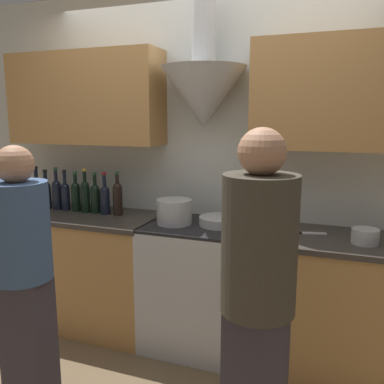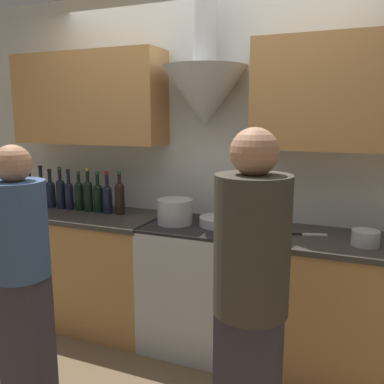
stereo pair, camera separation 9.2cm
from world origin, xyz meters
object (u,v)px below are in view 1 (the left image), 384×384
(wine_bottle_1, at_px, (37,191))
(person_foreground_right, at_px, (258,291))
(mixing_bowl, at_px, (220,221))
(wine_bottle_9, at_px, (118,197))
(wine_bottle_7, at_px, (95,197))
(wine_bottle_8, at_px, (105,198))
(wine_bottle_0, at_px, (25,192))
(orange_fruit, at_px, (271,228))
(wine_bottle_4, at_px, (65,195))
(wine_bottle_2, at_px, (46,193))
(person_foreground_left, at_px, (23,277))
(stock_pot, at_px, (174,212))
(wine_bottle_5, at_px, (76,195))
(saucepan, at_px, (365,236))
(stove_range, at_px, (197,285))
(wine_bottle_3, at_px, (57,193))
(wine_bottle_6, at_px, (85,195))

(wine_bottle_1, height_order, person_foreground_right, person_foreground_right)
(mixing_bowl, distance_m, person_foreground_right, 1.05)
(wine_bottle_9, bearing_deg, wine_bottle_7, 179.43)
(wine_bottle_8, distance_m, person_foreground_right, 1.70)
(wine_bottle_8, xyz_separation_m, person_foreground_right, (1.39, -0.96, -0.15))
(wine_bottle_0, relative_size, orange_fruit, 3.79)
(orange_fruit, xyz_separation_m, person_foreground_right, (0.09, -0.83, -0.07))
(wine_bottle_4, relative_size, mixing_bowl, 1.13)
(wine_bottle_2, bearing_deg, person_foreground_left, -55.33)
(wine_bottle_7, distance_m, wine_bottle_9, 0.20)
(wine_bottle_2, bearing_deg, stock_pot, -4.46)
(wine_bottle_4, bearing_deg, stock_pot, -5.13)
(wine_bottle_8, bearing_deg, orange_fruit, -5.88)
(wine_bottle_5, xyz_separation_m, saucepan, (2.14, -0.12, -0.09))
(wine_bottle_2, bearing_deg, orange_fruit, -4.39)
(saucepan, bearing_deg, orange_fruit, -178.21)
(stove_range, relative_size, wine_bottle_4, 2.77)
(wine_bottle_9, bearing_deg, wine_bottle_1, 179.59)
(wine_bottle_2, relative_size, wine_bottle_7, 0.99)
(person_foreground_right, bearing_deg, stove_range, 123.94)
(wine_bottle_3, height_order, stock_pot, wine_bottle_3)
(orange_fruit, bearing_deg, stock_pot, 175.74)
(stock_pot, bearing_deg, wine_bottle_7, 172.58)
(wine_bottle_6, distance_m, orange_fruit, 1.49)
(stove_range, distance_m, wine_bottle_2, 1.47)
(wine_bottle_2, distance_m, orange_fruit, 1.88)
(wine_bottle_7, bearing_deg, stove_range, -3.76)
(wine_bottle_6, bearing_deg, wine_bottle_4, 176.66)
(wine_bottle_4, height_order, wine_bottle_7, wine_bottle_4)
(wine_bottle_0, bearing_deg, stove_range, -1.27)
(wine_bottle_9, bearing_deg, person_foreground_left, -84.94)
(person_foreground_right, bearing_deg, wine_bottle_3, 152.45)
(wine_bottle_4, xyz_separation_m, wine_bottle_5, (0.10, 0.00, 0.00))
(wine_bottle_8, xyz_separation_m, saucepan, (1.87, -0.12, -0.08))
(wine_bottle_2, distance_m, wine_bottle_6, 0.39)
(person_foreground_left, bearing_deg, wine_bottle_2, 124.67)
(wine_bottle_1, bearing_deg, mixing_bowl, -1.01)
(wine_bottle_6, bearing_deg, wine_bottle_3, 178.41)
(wine_bottle_4, distance_m, wine_bottle_7, 0.28)
(wine_bottle_7, distance_m, mixing_bowl, 1.03)
(wine_bottle_2, distance_m, saucepan, 2.44)
(wine_bottle_3, distance_m, stock_pot, 1.08)
(wine_bottle_1, relative_size, wine_bottle_2, 1.07)
(person_foreground_right, bearing_deg, stock_pot, 131.35)
(wine_bottle_8, distance_m, saucepan, 1.87)
(wine_bottle_8, relative_size, person_foreground_right, 0.20)
(wine_bottle_0, xyz_separation_m, wine_bottle_6, (0.59, 0.01, 0.01))
(stock_pot, bearing_deg, wine_bottle_8, 172.34)
(wine_bottle_9, relative_size, mixing_bowl, 1.16)
(wine_bottle_1, height_order, stock_pot, wine_bottle_1)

